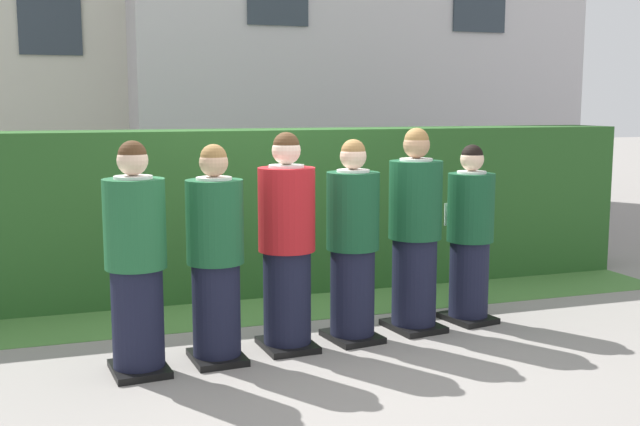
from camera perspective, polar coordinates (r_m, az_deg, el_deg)
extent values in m
plane|color=gray|center=(6.24, 0.00, -9.59)|extent=(60.00, 60.00, 0.00)
cylinder|color=black|center=(5.64, -13.27, -7.72)|extent=(0.36, 0.36, 0.76)
cube|color=black|center=(5.75, -13.15, -11.12)|extent=(0.42, 0.50, 0.05)
cylinder|color=#1E5B33|center=(5.50, -13.50, -0.77)|extent=(0.43, 0.43, 0.63)
cylinder|color=white|center=(5.46, -13.61, 2.52)|extent=(0.27, 0.27, 0.03)
cube|color=gold|center=(5.68, -13.93, 0.77)|extent=(0.04, 0.02, 0.28)
sphere|color=beige|center=(5.45, -13.65, 3.80)|extent=(0.21, 0.21, 0.21)
sphere|color=#472D19|center=(5.45, -13.67, 4.19)|extent=(0.20, 0.20, 0.20)
cube|color=white|center=(5.78, -13.98, -1.31)|extent=(0.15, 0.02, 0.20)
cylinder|color=black|center=(5.79, -7.64, -7.25)|extent=(0.35, 0.35, 0.74)
cube|color=black|center=(5.89, -7.57, -10.49)|extent=(0.40, 0.48, 0.05)
cylinder|color=#19512D|center=(5.65, -7.76, -0.64)|extent=(0.42, 0.42, 0.61)
cylinder|color=white|center=(5.61, -7.82, 2.49)|extent=(0.26, 0.26, 0.03)
cube|color=navy|center=(5.83, -8.29, 0.82)|extent=(0.04, 0.01, 0.27)
sphere|color=tan|center=(5.60, -7.85, 3.71)|extent=(0.21, 0.21, 0.21)
sphere|color=olive|center=(5.60, -7.85, 4.08)|extent=(0.19, 0.19, 0.19)
cylinder|color=black|center=(6.03, -2.43, -6.40)|extent=(0.37, 0.37, 0.77)
cube|color=black|center=(6.13, -2.41, -9.68)|extent=(0.42, 0.50, 0.05)
cylinder|color=#AD191E|center=(5.89, -2.48, 0.27)|extent=(0.44, 0.44, 0.64)
cylinder|color=white|center=(5.86, -2.49, 3.42)|extent=(0.27, 0.27, 0.03)
cube|color=#236038|center=(6.07, -3.14, 1.71)|extent=(0.04, 0.01, 0.28)
sphere|color=beige|center=(5.85, -2.50, 4.63)|extent=(0.22, 0.22, 0.22)
sphere|color=#472D19|center=(5.85, -2.50, 5.01)|extent=(0.20, 0.20, 0.20)
cylinder|color=black|center=(6.25, 2.40, -6.02)|extent=(0.36, 0.36, 0.74)
cube|color=black|center=(6.34, 2.38, -9.07)|extent=(0.44, 0.51, 0.05)
cylinder|color=#144728|center=(6.12, 2.44, 0.16)|extent=(0.42, 0.42, 0.61)
cylinder|color=white|center=(6.08, 2.46, 3.08)|extent=(0.26, 0.26, 0.03)
cube|color=#236038|center=(6.28, 1.54, 1.50)|extent=(0.04, 0.02, 0.27)
sphere|color=beige|center=(6.07, 2.46, 4.21)|extent=(0.21, 0.21, 0.21)
sphere|color=olive|center=(6.07, 2.46, 4.55)|extent=(0.19, 0.19, 0.19)
cylinder|color=black|center=(6.57, 6.95, -5.21)|extent=(0.37, 0.37, 0.78)
cube|color=black|center=(6.67, 6.89, -8.26)|extent=(0.46, 0.54, 0.05)
cylinder|color=#144728|center=(6.45, 7.06, 0.98)|extent=(0.44, 0.44, 0.65)
cylinder|color=white|center=(6.41, 7.11, 3.88)|extent=(0.27, 0.27, 0.03)
cube|color=#236038|center=(6.61, 6.06, 2.29)|extent=(0.04, 0.02, 0.28)
sphere|color=tan|center=(6.41, 7.13, 5.00)|extent=(0.22, 0.22, 0.22)
sphere|color=olive|center=(6.40, 7.13, 5.35)|extent=(0.20, 0.20, 0.20)
cylinder|color=black|center=(6.90, 10.90, -4.95)|extent=(0.34, 0.34, 0.71)
cube|color=black|center=(6.98, 10.83, -7.60)|extent=(0.43, 0.50, 0.05)
cylinder|color=#144728|center=(6.78, 11.05, 0.40)|extent=(0.40, 0.40, 0.59)
cylinder|color=white|center=(6.75, 11.12, 2.92)|extent=(0.25, 0.25, 0.03)
cube|color=#236038|center=(6.91, 10.05, 1.56)|extent=(0.04, 0.02, 0.26)
sphere|color=beige|center=(6.74, 11.15, 3.90)|extent=(0.20, 0.20, 0.20)
sphere|color=black|center=(6.74, 11.15, 4.20)|extent=(0.19, 0.19, 0.19)
cube|color=white|center=(6.99, 9.64, -0.06)|extent=(0.15, 0.04, 0.20)
cube|color=#285623|center=(7.83, -4.43, 0.17)|extent=(8.00, 0.70, 1.64)
cube|color=silver|center=(13.92, 1.07, 12.07)|extent=(7.25, 4.25, 5.72)
cube|color=#2D3842|center=(12.48, -19.30, 13.46)|extent=(0.90, 0.04, 1.10)
cube|color=#477A38|center=(7.23, -2.78, -7.07)|extent=(8.00, 0.90, 0.01)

